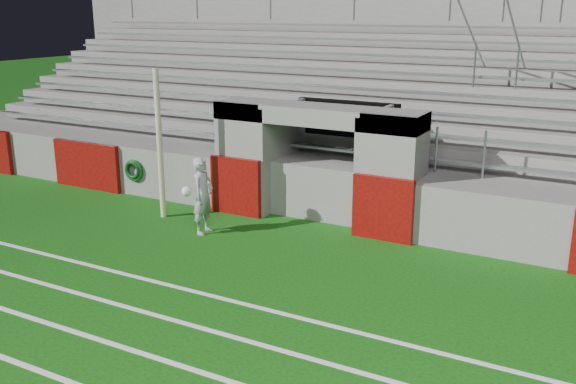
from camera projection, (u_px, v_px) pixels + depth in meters
The scene contains 5 objects.
ground at pixel (231, 272), 11.71m from camera, with size 90.00×90.00×0.00m, color #0F490C.
field_post at pixel (160, 145), 14.37m from camera, with size 0.13×0.13×3.39m, color beige.
stadium_structure at pixel (386, 124), 18.03m from camera, with size 26.00×8.48×5.42m.
goalkeeper_with_ball at pixel (203, 196), 13.55m from camera, with size 0.55×0.71×1.65m.
hose_coil at pixel (133, 170), 16.23m from camera, with size 0.58×0.15×0.58m.
Camera 1 is at (6.09, -9.04, 4.65)m, focal length 40.00 mm.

